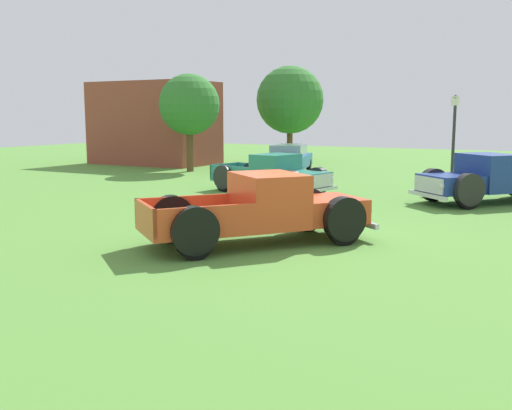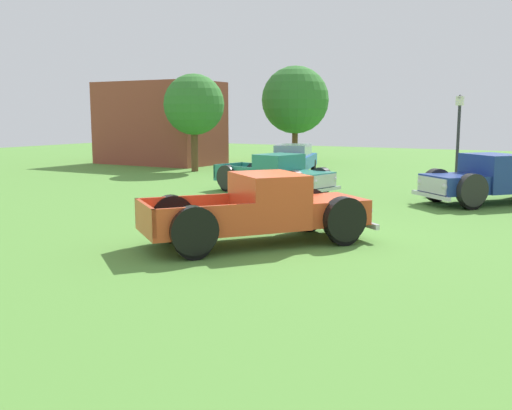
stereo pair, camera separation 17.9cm
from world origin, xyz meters
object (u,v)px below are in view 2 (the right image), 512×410
(pickup_truck_foreground, at_px, (271,210))
(oak_tree_west, at_px, (194,105))
(pickup_truck_behind_left, at_px, (490,180))
(pickup_truck_behind_right, at_px, (280,175))
(lamp_post_far, at_px, (458,139))
(sedan_distant_a, at_px, (294,158))
(oak_tree_center, at_px, (295,100))

(pickup_truck_foreground, xyz_separation_m, oak_tree_west, (-11.69, 13.41, 2.66))
(pickup_truck_behind_left, xyz_separation_m, oak_tree_west, (-15.12, 4.45, 2.65))
(pickup_truck_behind_right, distance_m, lamp_post_far, 7.46)
(pickup_truck_behind_right, bearing_deg, lamp_post_far, 43.14)
(pickup_truck_behind_left, relative_size, pickup_truck_behind_right, 1.03)
(sedan_distant_a, bearing_deg, oak_tree_west, -164.75)
(pickup_truck_foreground, relative_size, oak_tree_west, 1.05)
(pickup_truck_behind_right, distance_m, sedan_distant_a, 7.68)
(oak_tree_center, bearing_deg, lamp_post_far, -37.78)
(lamp_post_far, bearing_deg, pickup_truck_foreground, -97.34)
(pickup_truck_foreground, height_order, oak_tree_west, oak_tree_west)
(pickup_truck_behind_right, distance_m, oak_tree_west, 10.18)
(pickup_truck_behind_right, xyz_separation_m, sedan_distant_a, (-2.90, 7.11, 0.06))
(pickup_truck_behind_left, distance_m, pickup_truck_behind_right, 7.28)
(pickup_truck_behind_left, xyz_separation_m, lamp_post_far, (-1.80, 3.74, 1.17))
(oak_tree_west, bearing_deg, pickup_truck_behind_right, -35.79)
(pickup_truck_foreground, xyz_separation_m, pickup_truck_behind_left, (3.44, 8.96, 0.02))
(sedan_distant_a, distance_m, lamp_post_far, 8.61)
(pickup_truck_behind_left, height_order, pickup_truck_behind_right, pickup_truck_behind_left)
(sedan_distant_a, height_order, oak_tree_center, oak_tree_center)
(pickup_truck_foreground, bearing_deg, sedan_distant_a, 114.16)
(pickup_truck_behind_left, xyz_separation_m, pickup_truck_behind_right, (-7.17, -1.29, -0.08))
(sedan_distant_a, bearing_deg, pickup_truck_behind_right, -67.79)
(pickup_truck_foreground, relative_size, oak_tree_center, 0.89)
(pickup_truck_behind_left, height_order, lamp_post_far, lamp_post_far)
(pickup_truck_behind_left, distance_m, lamp_post_far, 4.31)
(oak_tree_center, bearing_deg, oak_tree_west, -102.46)
(pickup_truck_behind_left, distance_m, oak_tree_west, 15.98)
(pickup_truck_behind_left, bearing_deg, pickup_truck_foreground, -110.98)
(pickup_truck_behind_right, bearing_deg, sedan_distant_a, 112.21)
(sedan_distant_a, xyz_separation_m, oak_tree_west, (-5.05, -1.38, 2.66))
(oak_tree_center, bearing_deg, pickup_truck_behind_left, -43.58)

